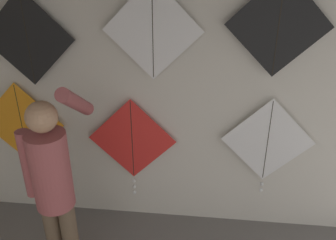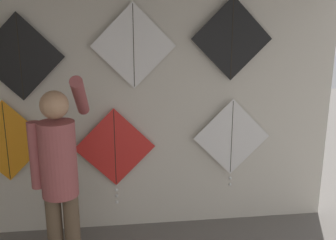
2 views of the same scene
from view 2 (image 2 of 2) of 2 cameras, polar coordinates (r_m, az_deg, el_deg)
back_panel at (r=3.86m, az=-6.80°, el=3.04°), size 4.48×0.06×2.80m
shopkeeper at (r=3.14m, az=-16.18°, el=-7.71°), size 0.45×0.60×1.78m
kite_0 at (r=4.03m, az=-23.41°, el=-2.99°), size 0.83×0.01×0.83m
kite_1 at (r=3.90m, az=-8.08°, el=-4.54°), size 0.83×0.04×1.04m
kite_2 at (r=4.04m, az=9.67°, el=-2.82°), size 0.83×0.04×0.97m
kite_3 at (r=3.83m, az=-21.66°, el=8.89°), size 0.83×0.01×0.83m
kite_4 at (r=3.71m, az=-5.27°, el=11.17°), size 0.83×0.01×0.83m
kite_5 at (r=3.86m, az=9.73°, el=12.09°), size 0.83×0.01×0.83m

